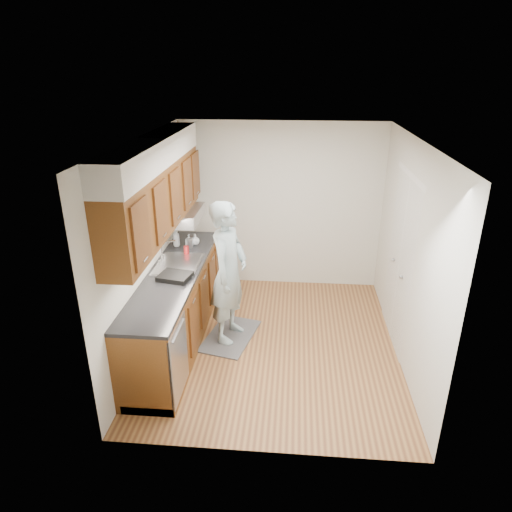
{
  "coord_description": "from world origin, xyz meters",
  "views": [
    {
      "loc": [
        0.2,
        -4.84,
        3.23
      ],
      "look_at": [
        -0.24,
        0.25,
        1.07
      ],
      "focal_mm": 32.0,
      "sensor_mm": 36.0,
      "label": 1
    }
  ],
  "objects_px": {
    "dish_rack": "(175,276)",
    "steel_can": "(190,243)",
    "soap_bottle_c": "(195,239)",
    "person": "(228,264)",
    "soap_bottle_b": "(189,241)",
    "soda_can": "(186,251)",
    "soap_bottle_a": "(176,238)"
  },
  "relations": [
    {
      "from": "person",
      "to": "soap_bottle_c",
      "type": "height_order",
      "value": "person"
    },
    {
      "from": "soap_bottle_a",
      "to": "soap_bottle_c",
      "type": "distance_m",
      "value": 0.25
    },
    {
      "from": "soda_can",
      "to": "dish_rack",
      "type": "bearing_deg",
      "value": -87.86
    },
    {
      "from": "steel_can",
      "to": "person",
      "type": "bearing_deg",
      "value": -47.22
    },
    {
      "from": "person",
      "to": "soap_bottle_a",
      "type": "relative_size",
      "value": 8.26
    },
    {
      "from": "dish_rack",
      "to": "soap_bottle_c",
      "type": "bearing_deg",
      "value": 101.13
    },
    {
      "from": "soap_bottle_a",
      "to": "steel_can",
      "type": "bearing_deg",
      "value": -11.66
    },
    {
      "from": "soap_bottle_c",
      "to": "steel_can",
      "type": "height_order",
      "value": "soap_bottle_c"
    },
    {
      "from": "soap_bottle_c",
      "to": "dish_rack",
      "type": "xyz_separation_m",
      "value": [
        -0.01,
        -1.07,
        -0.05
      ]
    },
    {
      "from": "dish_rack",
      "to": "steel_can",
      "type": "bearing_deg",
      "value": 104.03
    },
    {
      "from": "soda_can",
      "to": "dish_rack",
      "type": "distance_m",
      "value": 0.7
    },
    {
      "from": "person",
      "to": "soap_bottle_a",
      "type": "height_order",
      "value": "person"
    },
    {
      "from": "soda_can",
      "to": "soap_bottle_c",
      "type": "bearing_deg",
      "value": 84.74
    },
    {
      "from": "person",
      "to": "soap_bottle_b",
      "type": "distance_m",
      "value": 0.95
    },
    {
      "from": "soap_bottle_c",
      "to": "soap_bottle_a",
      "type": "bearing_deg",
      "value": -163.62
    },
    {
      "from": "soap_bottle_c",
      "to": "soda_can",
      "type": "distance_m",
      "value": 0.37
    },
    {
      "from": "person",
      "to": "soap_bottle_b",
      "type": "height_order",
      "value": "person"
    },
    {
      "from": "person",
      "to": "dish_rack",
      "type": "height_order",
      "value": "person"
    },
    {
      "from": "soap_bottle_c",
      "to": "steel_can",
      "type": "bearing_deg",
      "value": -114.4
    },
    {
      "from": "soap_bottle_c",
      "to": "soda_can",
      "type": "height_order",
      "value": "soap_bottle_c"
    },
    {
      "from": "soda_can",
      "to": "person",
      "type": "bearing_deg",
      "value": -34.0
    },
    {
      "from": "person",
      "to": "dish_rack",
      "type": "xyz_separation_m",
      "value": [
        -0.58,
        -0.29,
        -0.06
      ]
    },
    {
      "from": "soap_bottle_a",
      "to": "soap_bottle_c",
      "type": "height_order",
      "value": "soap_bottle_a"
    },
    {
      "from": "person",
      "to": "soda_can",
      "type": "relative_size",
      "value": 16.32
    },
    {
      "from": "dish_rack",
      "to": "soap_bottle_a",
      "type": "bearing_deg",
      "value": 114.55
    },
    {
      "from": "soda_can",
      "to": "dish_rack",
      "type": "relative_size",
      "value": 0.35
    },
    {
      "from": "person",
      "to": "dish_rack",
      "type": "distance_m",
      "value": 0.65
    },
    {
      "from": "steel_can",
      "to": "dish_rack",
      "type": "height_order",
      "value": "steel_can"
    },
    {
      "from": "person",
      "to": "soap_bottle_b",
      "type": "xyz_separation_m",
      "value": [
        -0.64,
        0.7,
        0.0
      ]
    },
    {
      "from": "soap_bottle_b",
      "to": "person",
      "type": "bearing_deg",
      "value": -47.75
    },
    {
      "from": "soap_bottle_c",
      "to": "dish_rack",
      "type": "height_order",
      "value": "soap_bottle_c"
    },
    {
      "from": "soap_bottle_c",
      "to": "steel_can",
      "type": "distance_m",
      "value": 0.12
    }
  ]
}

